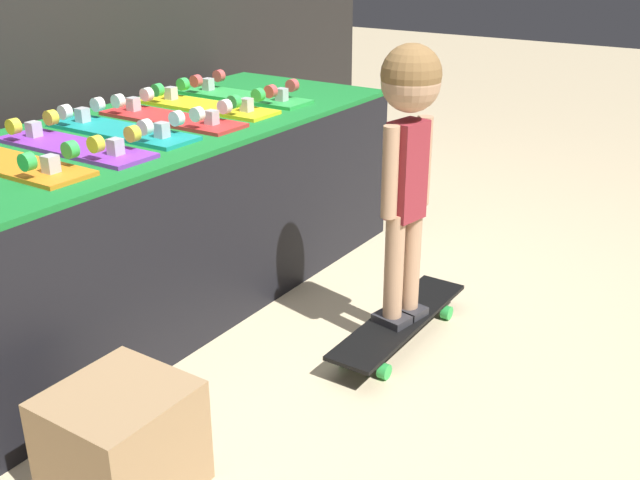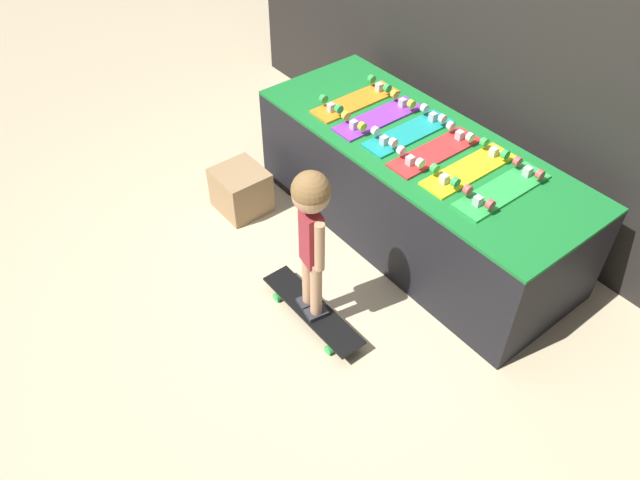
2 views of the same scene
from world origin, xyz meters
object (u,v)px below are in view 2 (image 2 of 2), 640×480
object	(u,v)px
skateboard_yellow_on_rack	(469,168)
child	(311,220)
skateboard_green_on_rack	(503,189)
storage_box	(241,190)
skateboard_teal_on_rack	(409,131)
skateboard_on_floor	(312,311)
skateboard_red_on_rack	(435,150)
skateboard_purple_on_rack	(379,116)
skateboard_orange_on_rack	(356,100)

from	to	relation	value
skateboard_yellow_on_rack	child	world-z (taller)	child
skateboard_yellow_on_rack	skateboard_green_on_rack	distance (m)	0.23
child	storage_box	xyz separation A→B (m)	(-1.07, 0.23, -0.60)
skateboard_teal_on_rack	skateboard_yellow_on_rack	xyz separation A→B (m)	(0.47, 0.01, 0.00)
skateboard_teal_on_rack	skateboard_green_on_rack	xyz separation A→B (m)	(0.70, 0.01, 0.00)
skateboard_on_floor	storage_box	distance (m)	1.10
skateboard_red_on_rack	skateboard_yellow_on_rack	world-z (taller)	same
skateboard_yellow_on_rack	child	xyz separation A→B (m)	(-0.15, -0.98, 0.05)
skateboard_teal_on_rack	skateboard_green_on_rack	world-z (taller)	same
skateboard_teal_on_rack	skateboard_green_on_rack	size ratio (longest dim) A/B	1.00
skateboard_purple_on_rack	child	distance (m)	1.09
skateboard_teal_on_rack	storage_box	xyz separation A→B (m)	(-0.76, -0.74, -0.55)
skateboard_teal_on_rack	child	distance (m)	1.02
skateboard_red_on_rack	skateboard_yellow_on_rack	bearing A→B (deg)	6.15
skateboard_green_on_rack	skateboard_on_floor	world-z (taller)	skateboard_green_on_rack
skateboard_orange_on_rack	skateboard_red_on_rack	bearing A→B (deg)	-0.34
skateboard_green_on_rack	skateboard_on_floor	bearing A→B (deg)	-111.43
skateboard_on_floor	child	distance (m)	0.68
skateboard_green_on_rack	storage_box	size ratio (longest dim) A/B	1.85
skateboard_red_on_rack	skateboard_yellow_on_rack	distance (m)	0.23
skateboard_red_on_rack	skateboard_green_on_rack	size ratio (longest dim) A/B	1.00
skateboard_yellow_on_rack	storage_box	size ratio (longest dim) A/B	1.85
skateboard_red_on_rack	skateboard_on_floor	distance (m)	1.14
skateboard_purple_on_rack	child	xyz separation A→B (m)	(0.55, -0.94, 0.05)
skateboard_purple_on_rack	child	size ratio (longest dim) A/B	0.64
skateboard_purple_on_rack	skateboard_red_on_rack	world-z (taller)	same
skateboard_orange_on_rack	skateboard_yellow_on_rack	xyz separation A→B (m)	(0.93, 0.02, 0.00)
skateboard_teal_on_rack	skateboard_green_on_rack	bearing A→B (deg)	0.70
skateboard_orange_on_rack	skateboard_green_on_rack	bearing A→B (deg)	1.12
skateboard_orange_on_rack	skateboard_yellow_on_rack	distance (m)	0.93
skateboard_orange_on_rack	skateboard_yellow_on_rack	world-z (taller)	same
skateboard_red_on_rack	skateboard_on_floor	bearing A→B (deg)	-85.14
child	storage_box	bearing A→B (deg)	178.15
skateboard_teal_on_rack	skateboard_yellow_on_rack	world-z (taller)	same
skateboard_purple_on_rack	skateboard_teal_on_rack	world-z (taller)	same
skateboard_red_on_rack	skateboard_green_on_rack	distance (m)	0.47
skateboard_purple_on_rack	storage_box	size ratio (longest dim) A/B	1.85
skateboard_orange_on_rack	skateboard_green_on_rack	xyz separation A→B (m)	(1.16, 0.02, 0.00)
skateboard_red_on_rack	skateboard_green_on_rack	world-z (taller)	same
skateboard_purple_on_rack	skateboard_teal_on_rack	xyz separation A→B (m)	(0.23, 0.03, 0.00)
skateboard_red_on_rack	skateboard_on_floor	xyz separation A→B (m)	(0.08, -0.95, -0.63)
skateboard_yellow_on_rack	skateboard_on_floor	size ratio (longest dim) A/B	0.83
skateboard_yellow_on_rack	skateboard_green_on_rack	size ratio (longest dim) A/B	1.00
skateboard_yellow_on_rack	skateboard_on_floor	world-z (taller)	skateboard_yellow_on_rack
skateboard_orange_on_rack	child	bearing A→B (deg)	-50.85
skateboard_orange_on_rack	skateboard_on_floor	world-z (taller)	skateboard_orange_on_rack
skateboard_red_on_rack	storage_box	distance (m)	1.35
skateboard_orange_on_rack	skateboard_purple_on_rack	size ratio (longest dim) A/B	1.00
child	skateboard_orange_on_rack	bearing A→B (deg)	139.33
skateboard_on_floor	skateboard_teal_on_rack	bearing A→B (deg)	107.90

